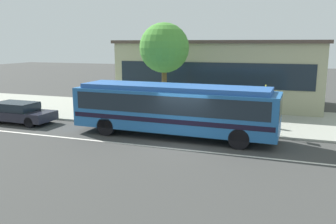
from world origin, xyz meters
name	(u,v)px	position (x,y,z in m)	size (l,w,h in m)	color
ground_plane	(181,144)	(0.00, 0.00, 0.00)	(120.00, 120.00, 0.00)	#393A38
sidewalk_slab	(211,117)	(0.00, 6.69, 0.06)	(60.00, 8.00, 0.12)	#96998D
lane_stripe_center	(176,149)	(0.00, -0.80, 0.00)	(56.00, 0.16, 0.01)	silver
transit_bus	(174,107)	(-0.85, 1.34, 1.60)	(10.85, 2.76, 2.75)	#225D9E
sedan_behind_bus	(18,111)	(-11.04, 1.23, 0.72)	(4.51, 1.90, 1.29)	black
pedestrian_waiting_near_sign	(263,111)	(3.46, 4.81, 1.05)	(0.48, 0.48, 1.59)	#332E3D
bus_stop_sign	(265,103)	(3.65, 3.25, 1.78)	(0.09, 0.44, 2.60)	gray
street_tree_near_stop	(164,48)	(-2.91, 5.56, 4.57)	(3.19, 3.19, 6.08)	brown
station_building	(221,72)	(-0.53, 12.54, 2.56)	(15.58, 8.16, 5.11)	#A3A37F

